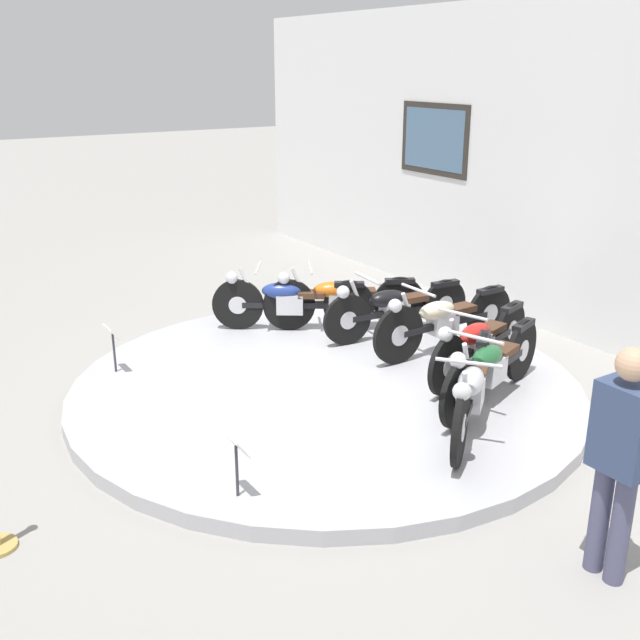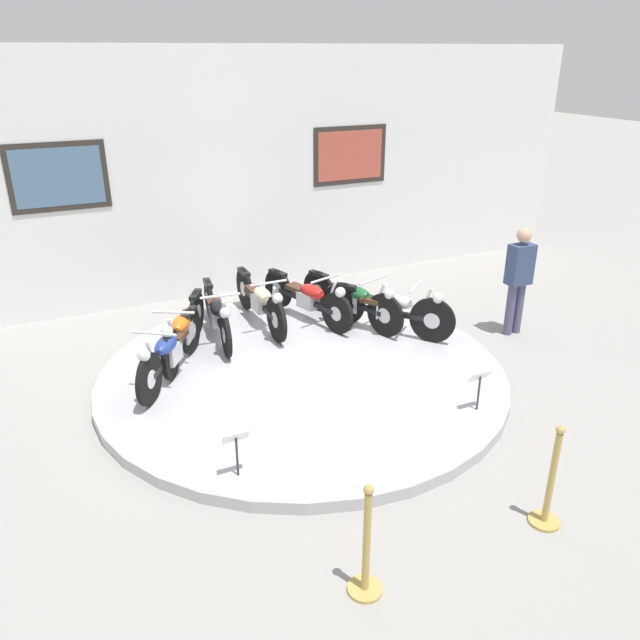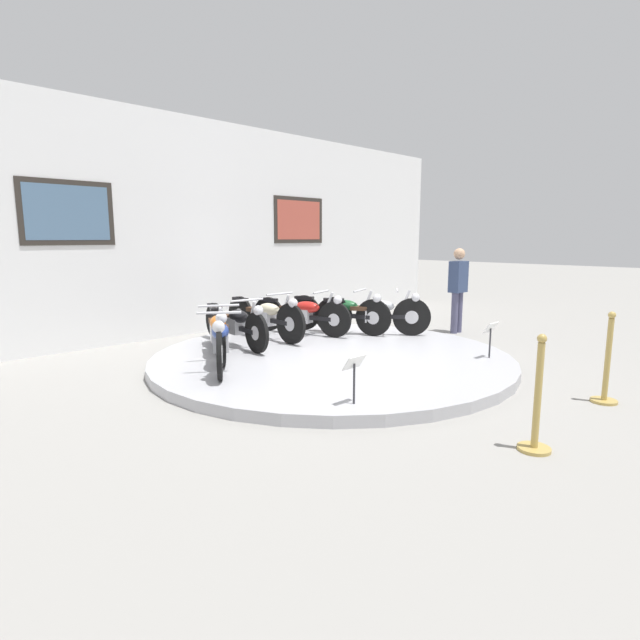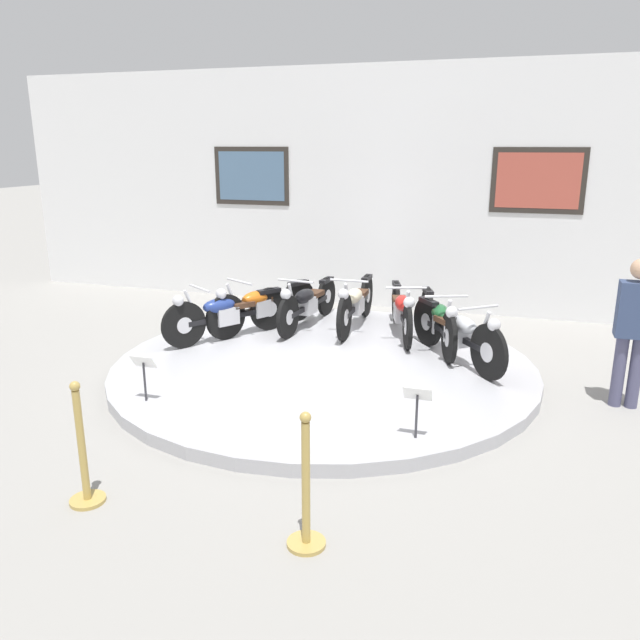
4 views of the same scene
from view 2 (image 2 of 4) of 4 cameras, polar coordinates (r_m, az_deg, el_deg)
name	(u,v)px [view 2 (image 2 of 4)]	position (r m, az deg, el deg)	size (l,w,h in m)	color
ground_plane	(303,378)	(8.11, -1.59, -5.36)	(60.00, 60.00, 0.00)	gray
display_platform	(303,374)	(8.08, -1.59, -4.93)	(5.18, 5.18, 0.14)	#ADADB2
back_wall	(217,176)	(10.60, -9.44, 12.83)	(14.00, 0.22, 4.00)	white
motorcycle_blue	(170,350)	(7.91, -13.57, -2.66)	(1.16, 1.66, 0.79)	black
motorcycle_orange	(184,329)	(8.44, -12.37, -0.77)	(0.98, 1.78, 0.79)	black
motorcycle_black	(217,313)	(8.90, -9.38, 0.68)	(0.54, 1.95, 0.78)	black
motorcycle_cream	(260,300)	(9.20, -5.46, 1.82)	(0.54, 2.00, 0.80)	black
motorcycle_red	(308,297)	(9.33, -1.10, 2.13)	(0.71, 1.89, 0.78)	black
motorcycle_green	(353,299)	(9.23, 3.00, 1.93)	(0.76, 1.89, 0.80)	black
motorcycle_silver	(389,308)	(8.93, 6.36, 1.10)	(1.29, 1.60, 0.80)	black
info_placard_front_left	(236,443)	(6.05, -7.67, -11.09)	(0.26, 0.11, 0.51)	#333338
info_placard_front_centre	(480,381)	(7.24, 14.41, -5.43)	(0.26, 0.11, 0.51)	#333338
visitor_standing	(519,276)	(9.47, 17.72, 3.89)	(0.36, 0.22, 1.62)	#4C4C6B
stanchion_post_left_of_entry	(366,557)	(5.13, 4.23, -20.80)	(0.28, 0.28, 1.02)	tan
stanchion_post_right_of_entry	(549,492)	(6.04, 20.23, -14.50)	(0.28, 0.28, 1.02)	tan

